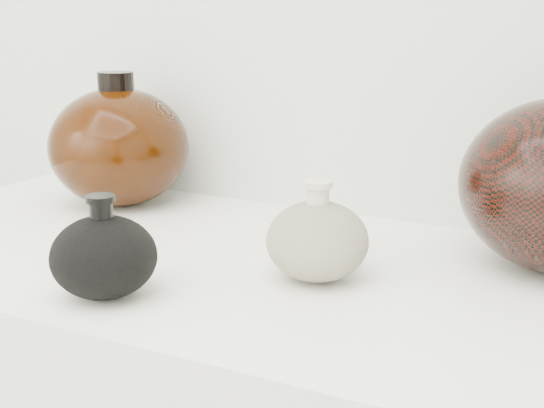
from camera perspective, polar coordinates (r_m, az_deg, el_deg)
The scene contains 3 objects.
black_gourd_vase at distance 0.80m, azimuth -12.55°, elevation -3.85°, with size 0.11×0.11×0.11m.
cream_gourd_vase at distance 0.83m, azimuth 3.43°, elevation -2.72°, with size 0.14×0.14×0.11m.
left_round_pot at distance 1.16m, azimuth -11.44°, elevation 4.27°, with size 0.27×0.27×0.20m.
Camera 1 is at (0.37, 0.21, 1.20)m, focal length 50.00 mm.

